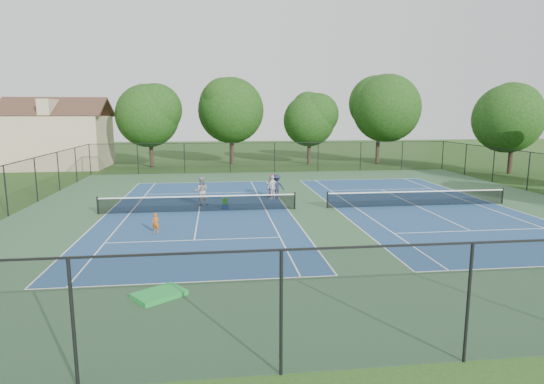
{
  "coord_description": "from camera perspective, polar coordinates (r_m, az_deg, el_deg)",
  "views": [
    {
      "loc": [
        -5.88,
        -27.53,
        5.98
      ],
      "look_at": [
        -2.61,
        -1.0,
        1.3
      ],
      "focal_mm": 30.0,
      "sensor_mm": 36.0,
      "label": 1
    }
  ],
  "objects": [
    {
      "name": "ground",
      "position": [
        28.78,
        4.92,
        -2.1
      ],
      "size": [
        140.0,
        140.0,
        0.0
      ],
      "primitive_type": "plane",
      "color": "#234716",
      "rests_on": "ground"
    },
    {
      "name": "green_tarp",
      "position": [
        15.75,
        -13.96,
        -12.36
      ],
      "size": [
        1.9,
        1.8,
        0.16
      ],
      "primitive_type": "cube",
      "rotation": [
        0.0,
        0.0,
        0.64
      ],
      "color": "#1BC055",
      "rests_on": "ground"
    },
    {
      "name": "tree_back_d",
      "position": [
        54.89,
        13.32,
        10.55
      ],
      "size": [
        7.8,
        7.8,
        10.37
      ],
      "color": "#2D2116",
      "rests_on": "ground"
    },
    {
      "name": "tree_back_c",
      "position": [
        53.65,
        4.73,
        9.37
      ],
      "size": [
        6.0,
        6.0,
        8.4
      ],
      "color": "#2D2116",
      "rests_on": "ground"
    },
    {
      "name": "tree_back_a",
      "position": [
        52.02,
        -15.12,
        9.66
      ],
      "size": [
        6.8,
        6.8,
        9.15
      ],
      "color": "#2D2116",
      "rests_on": "ground"
    },
    {
      "name": "child_player",
      "position": [
        23.67,
        -14.38,
        -3.78
      ],
      "size": [
        0.42,
        0.33,
        1.0
      ],
      "primitive_type": "imported",
      "rotation": [
        0.0,
        0.0,
        -0.29
      ],
      "color": "#CE580D",
      "rests_on": "ground"
    },
    {
      "name": "tree_side_e",
      "position": [
        50.59,
        28.13,
        8.58
      ],
      "size": [
        6.6,
        6.6,
        8.87
      ],
      "color": "#2D2116",
      "rests_on": "ground"
    },
    {
      "name": "ball_hopper",
      "position": [
        28.66,
        -5.91,
        -1.15
      ],
      "size": [
        0.35,
        0.28,
        0.38
      ],
      "primitive_type": "cube",
      "rotation": [
        0.0,
        0.0,
        -0.05
      ],
      "color": "#249A1B",
      "rests_on": "ball_crate"
    },
    {
      "name": "tree_back_b",
      "position": [
        53.57,
        -5.1,
        10.55
      ],
      "size": [
        7.6,
        7.6,
        10.03
      ],
      "color": "#2D2116",
      "rests_on": "ground"
    },
    {
      "name": "perimeter_fence",
      "position": [
        28.49,
        4.97,
        1.05
      ],
      "size": [
        36.08,
        36.08,
        3.02
      ],
      "color": "black",
      "rests_on": "ground"
    },
    {
      "name": "tennis_court_left",
      "position": [
        28.17,
        -9.16,
        -2.25
      ],
      "size": [
        12.0,
        23.83,
        1.07
      ],
      "color": "navy",
      "rests_on": "ground"
    },
    {
      "name": "ball_crate",
      "position": [
        28.73,
        -5.9,
        -1.82
      ],
      "size": [
        0.44,
        0.32,
        0.31
      ],
      "primitive_type": "cube",
      "rotation": [
        0.0,
        0.0,
        -0.11
      ],
      "color": "navy",
      "rests_on": "ground"
    },
    {
      "name": "bystander_b",
      "position": [
        32.05,
        0.56,
        0.72
      ],
      "size": [
        1.17,
        0.78,
        1.7
      ],
      "primitive_type": "imported",
      "rotation": [
        0.0,
        0.0,
        3.0
      ],
      "color": "#1B203B",
      "rests_on": "ground"
    },
    {
      "name": "tennis_court_right",
      "position": [
        30.96,
        17.71,
        -1.5
      ],
      "size": [
        12.0,
        23.83,
        1.07
      ],
      "color": "navy",
      "rests_on": "ground"
    },
    {
      "name": "instructor",
      "position": [
        29.87,
        -8.85,
        0.1
      ],
      "size": [
        0.92,
        0.72,
        1.89
      ],
      "primitive_type": "imported",
      "rotation": [
        0.0,
        0.0,
        3.14
      ],
      "color": "gray",
      "rests_on": "ground"
    },
    {
      "name": "bystander_a",
      "position": [
        31.75,
        0.07,
        0.61
      ],
      "size": [
        1.03,
        0.93,
        1.68
      ],
      "primitive_type": "imported",
      "rotation": [
        0.0,
        0.0,
        3.8
      ],
      "color": "silver",
      "rests_on": "ground"
    },
    {
      "name": "clapboard_house",
      "position": [
        55.32,
        -25.19,
        6.0
      ],
      "size": [
        10.8,
        8.1,
        7.65
      ],
      "color": "tan",
      "rests_on": "ground"
    },
    {
      "name": "bystander_c",
      "position": [
        32.73,
        0.06,
        0.85
      ],
      "size": [
        0.91,
        0.72,
        1.63
      ],
      "primitive_type": "imported",
      "rotation": [
        0.0,
        0.0,
        3.43
      ],
      "color": "maroon",
      "rests_on": "ground"
    },
    {
      "name": "court_pad",
      "position": [
        28.78,
        4.92,
        -2.09
      ],
      "size": [
        36.0,
        36.0,
        0.01
      ],
      "primitive_type": "cube",
      "color": "#2E522F",
      "rests_on": "ground"
    }
  ]
}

